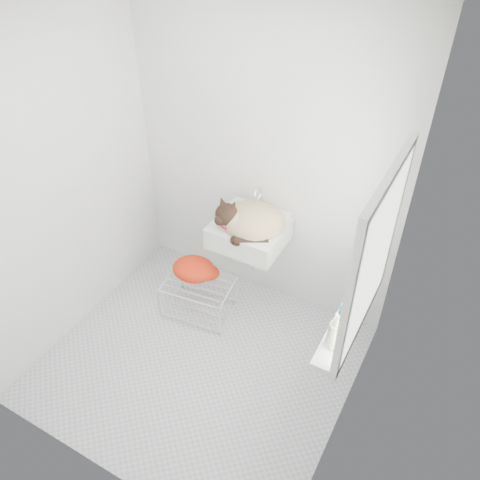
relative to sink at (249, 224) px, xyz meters
The scene contains 16 objects.
floor 1.13m from the sink, 92.16° to the right, with size 2.20×2.00×0.02m, color silver.
ceiling 1.81m from the sink, 92.16° to the right, with size 2.20×2.00×0.02m, color white.
back_wall 0.48m from the sink, 96.12° to the left, with size 2.20×0.02×2.50m, color white.
right_wall 1.36m from the sink, 34.61° to the right, with size 0.02×2.00×2.50m, color white.
left_wall 1.41m from the sink, 146.73° to the right, with size 0.02×2.00×2.50m, color white.
window_glass 1.29m from the sink, 27.06° to the right, with size 0.01×0.80×1.00m, color white.
window_frame 1.28m from the sink, 27.39° to the right, with size 0.04×0.90×1.10m, color white.
windowsill 1.12m from the sink, 28.80° to the right, with size 0.16×0.88×0.04m, color white.
sink is the anchor object (origin of this frame).
faucet 0.23m from the sink, 90.00° to the left, with size 0.20×0.14×0.20m, color silver, non-canonical shape.
cat 0.05m from the sink, 60.68° to the right, with size 0.56×0.51×0.32m.
wire_rack 0.82m from the sink, 137.57° to the right, with size 0.54×0.38×0.32m, color silver.
towel 0.67m from the sink, 149.26° to the right, with size 0.36×0.25×0.15m, color #DA3D00.
bottle_a 1.26m from the sink, 39.44° to the right, with size 0.08×0.08×0.21m, color beige.
bottle_b 1.13m from the sink, 30.43° to the right, with size 0.07×0.08×0.17m, color #115874.
bottle_c 1.05m from the sink, 22.75° to the right, with size 0.14×0.14×0.18m, color white.
Camera 1 is at (1.41, -1.90, 3.07)m, focal length 36.39 mm.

